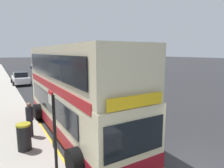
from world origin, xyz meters
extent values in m
plane|color=#28282B|center=(0.00, 32.00, 0.00)|extent=(260.00, 260.00, 0.00)
cube|color=beige|center=(-2.45, 5.59, 1.35)|extent=(2.46, 10.07, 2.30)
cube|color=beige|center=(-2.45, 5.59, 3.45)|extent=(2.43, 9.87, 1.90)
cube|color=maroon|center=(-2.45, 5.59, 0.50)|extent=(2.48, 10.09, 0.60)
cube|color=#B2191E|center=(-2.45, 5.59, 2.52)|extent=(2.49, 9.27, 0.36)
cube|color=black|center=(-3.70, 5.99, 1.65)|extent=(0.04, 8.06, 0.90)
cube|color=black|center=(-3.70, 5.59, 3.50)|extent=(0.04, 8.86, 1.00)
cube|color=black|center=(-2.45, 0.53, 1.60)|extent=(2.16, 0.04, 1.10)
cube|color=yellow|center=(-2.45, 0.53, 2.72)|extent=(1.97, 0.04, 0.36)
cylinder|color=black|center=(-3.77, 1.96, 0.50)|extent=(0.56, 1.00, 1.00)
cylinder|color=black|center=(-1.13, 1.96, 0.50)|extent=(0.56, 1.00, 1.00)
cylinder|color=black|center=(-3.77, 8.36, 0.50)|extent=(0.56, 1.00, 1.00)
cylinder|color=black|center=(-1.13, 8.36, 0.50)|extent=(0.56, 1.00, 1.00)
cube|color=yellow|center=(-3.92, 5.47, 0.01)|extent=(0.16, 12.42, 0.01)
cube|color=yellow|center=(-1.04, 5.47, 0.01)|extent=(0.16, 12.42, 0.01)
cube|color=yellow|center=(-2.48, 11.59, 0.01)|extent=(3.04, 0.16, 0.01)
cylinder|color=black|center=(-4.51, 1.74, 1.53)|extent=(0.09, 0.09, 2.77)
cube|color=silver|center=(-4.51, 1.99, 2.73)|extent=(0.05, 0.42, 0.30)
cube|color=red|center=(-4.51, 1.99, 2.93)|extent=(0.05, 0.42, 0.10)
cube|color=black|center=(-4.51, 1.84, 1.44)|extent=(0.06, 0.28, 0.40)
cube|color=#B2B5BA|center=(4.66, 34.67, 0.66)|extent=(1.76, 4.20, 0.72)
cube|color=black|center=(4.66, 34.57, 1.32)|extent=(1.52, 1.90, 0.60)
cylinder|color=black|center=(3.73, 35.97, 0.30)|extent=(0.22, 0.60, 0.60)
cylinder|color=black|center=(5.60, 35.97, 0.30)|extent=(0.22, 0.60, 0.60)
cylinder|color=black|center=(3.73, 33.37, 0.30)|extent=(0.22, 0.60, 0.60)
cylinder|color=black|center=(5.60, 33.37, 0.30)|extent=(0.22, 0.60, 0.60)
cube|color=#B2B5BA|center=(2.98, 48.05, 0.66)|extent=(1.76, 4.20, 0.72)
cube|color=black|center=(2.98, 47.95, 1.32)|extent=(1.52, 1.90, 0.60)
cylinder|color=black|center=(2.04, 49.35, 0.30)|extent=(0.22, 0.60, 0.60)
cylinder|color=black|center=(3.91, 49.35, 0.30)|extent=(0.22, 0.60, 0.60)
cylinder|color=black|center=(2.04, 46.75, 0.30)|extent=(0.22, 0.60, 0.60)
cylinder|color=black|center=(3.91, 46.75, 0.30)|extent=(0.22, 0.60, 0.60)
cube|color=silver|center=(-3.18, 23.36, 0.66)|extent=(1.76, 4.20, 0.72)
cube|color=black|center=(-3.18, 23.26, 1.32)|extent=(1.52, 1.90, 0.60)
cylinder|color=black|center=(-4.11, 24.67, 0.30)|extent=(0.22, 0.60, 0.60)
cylinder|color=black|center=(-2.24, 24.67, 0.30)|extent=(0.22, 0.60, 0.60)
cylinder|color=black|center=(-4.11, 22.06, 0.30)|extent=(0.22, 0.60, 0.60)
cylinder|color=black|center=(-2.24, 22.06, 0.30)|extent=(0.22, 0.60, 0.60)
cylinder|color=#26262D|center=(-4.64, 5.79, 0.54)|extent=(0.24, 0.24, 0.80)
cylinder|color=#26262D|center=(-4.64, 5.79, 1.26)|extent=(0.34, 0.34, 0.64)
sphere|color=#8C664C|center=(-4.64, 5.79, 1.69)|extent=(0.21, 0.21, 0.21)
cylinder|color=black|center=(-5.07, 4.50, 0.66)|extent=(0.54, 0.54, 1.04)
cylinder|color=#A5991E|center=(-5.07, 4.50, 1.22)|extent=(0.57, 0.57, 0.08)
camera|label=1|loc=(-5.85, -3.75, 4.12)|focal=31.21mm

